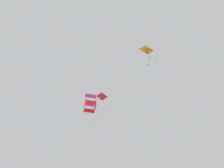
% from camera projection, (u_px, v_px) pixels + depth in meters
% --- Properties ---
extents(kite_box_mid_left, '(2.64, 2.22, 5.09)m').
position_uv_depth(kite_box_mid_left, '(90.00, 103.00, 37.84)').
color(kite_box_mid_left, '#DB2D93').
extents(kite_diamond_low_drifter, '(1.74, 1.63, 4.63)m').
position_uv_depth(kite_diamond_low_drifter, '(102.00, 97.00, 42.00)').
color(kite_diamond_low_drifter, red).
extents(kite_diamond_near_right, '(1.87, 1.74, 5.40)m').
position_uv_depth(kite_diamond_near_right, '(147.00, 50.00, 36.68)').
color(kite_diamond_near_right, orange).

